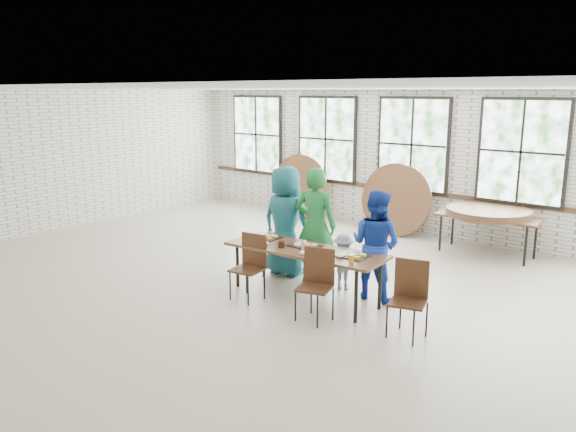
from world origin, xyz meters
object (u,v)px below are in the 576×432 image
(chair_near_left, at_px, (251,261))
(chair_near_right, at_px, (317,278))
(dining_table, at_px, (305,252))
(storage_table, at_px, (488,218))

(chair_near_left, relative_size, chair_near_right, 1.00)
(chair_near_left, distance_m, chair_near_right, 1.20)
(chair_near_right, bearing_deg, chair_near_left, 162.44)
(dining_table, bearing_deg, chair_near_right, -45.27)
(chair_near_left, height_order, storage_table, chair_near_left)
(dining_table, xyz_separation_m, chair_near_right, (0.60, -0.51, -0.13))
(dining_table, height_order, chair_near_left, chair_near_left)
(chair_near_right, bearing_deg, storage_table, 64.48)
(chair_near_right, xyz_separation_m, storage_table, (0.61, 4.39, 0.13))
(dining_table, relative_size, storage_table, 1.32)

